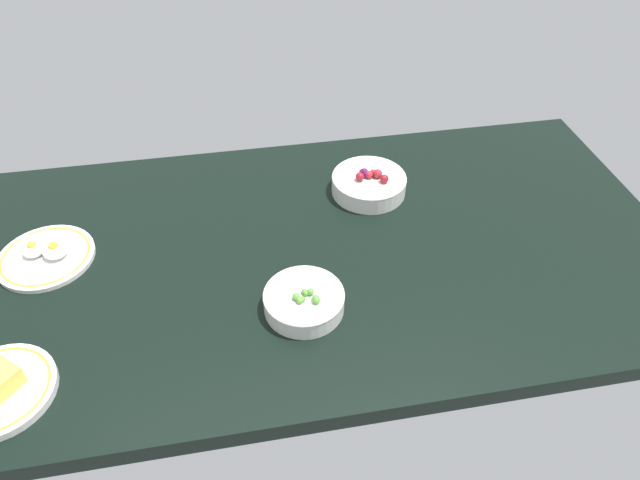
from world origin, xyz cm
name	(u,v)px	position (x,y,z in cm)	size (l,w,h in cm)	color
dining_table	(320,253)	(0.00, 0.00, 2.00)	(155.74, 82.17, 4.00)	black
plate_eggs	(46,256)	(57.97, -6.42, 5.02)	(20.10, 20.10, 4.70)	white
bowl_berries	(369,183)	(-15.04, -17.34, 6.52)	(17.92, 17.92, 6.37)	white
bowl_peas	(304,300)	(6.12, 16.78, 6.26)	(15.79, 15.79, 5.27)	white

